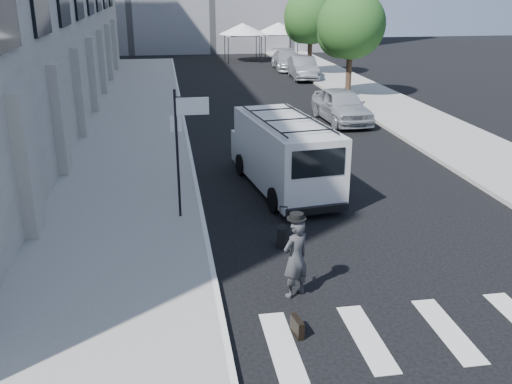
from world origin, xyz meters
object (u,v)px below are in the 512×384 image
object	(u,v)px
briefcase	(297,327)
parked_car_b	(303,68)
parked_car_c	(287,60)
businessman	(296,258)
suitcase	(282,236)
parked_car_a	(341,105)
cargo_van	(283,153)

from	to	relation	value
briefcase	parked_car_b	bearing A→B (deg)	67.48
parked_car_b	parked_car_c	xyz separation A→B (m)	(-0.07, 4.89, -0.02)
businessman	suitcase	size ratio (longest dim) A/B	1.73
suitcase	parked_car_a	world-z (taller)	parked_car_a
suitcase	briefcase	bearing A→B (deg)	-78.16
businessman	parked_car_b	distance (m)	29.79
parked_car_a	parked_car_b	bearing A→B (deg)	81.33
businessman	briefcase	xyz separation A→B (m)	(-0.28, -1.42, -0.70)
cargo_van	parked_car_a	bearing A→B (deg)	54.41
parked_car_a	suitcase	bearing A→B (deg)	-115.86
parked_car_c	parked_car_a	bearing A→B (deg)	-90.85
briefcase	cargo_van	size ratio (longest dim) A/B	0.07
businessman	suitcase	distance (m)	2.50
cargo_van	parked_car_b	size ratio (longest dim) A/B	1.33
parked_car_c	businessman	bearing A→B (deg)	-98.68
businessman	parked_car_b	xyz separation A→B (m)	(7.17, 28.91, -0.11)
suitcase	parked_car_c	size ratio (longest dim) A/B	0.20
parked_car_a	parked_car_c	world-z (taller)	parked_car_a
businessman	parked_car_b	world-z (taller)	businessman
parked_car_a	businessman	bearing A→B (deg)	-113.33
cargo_van	parked_car_c	xyz separation A→B (m)	(5.95, 27.06, -0.43)
businessman	parked_car_c	size ratio (longest dim) A/B	0.35
businessman	suitcase	xyz separation A→B (m)	(0.23, 2.41, -0.60)
briefcase	parked_car_c	world-z (taller)	parked_car_c
parked_car_a	parked_car_b	size ratio (longest dim) A/B	1.02
cargo_van	parked_car_c	distance (m)	27.71
parked_car_a	parked_car_b	xyz separation A→B (m)	(1.36, 13.35, -0.04)
parked_car_b	parked_car_c	world-z (taller)	parked_car_b
parked_car_a	parked_car_b	world-z (taller)	parked_car_a
businessman	cargo_van	world-z (taller)	cargo_van
cargo_van	parked_car_a	size ratio (longest dim) A/B	1.31
suitcase	cargo_van	xyz separation A→B (m)	(0.92, 4.33, 0.89)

